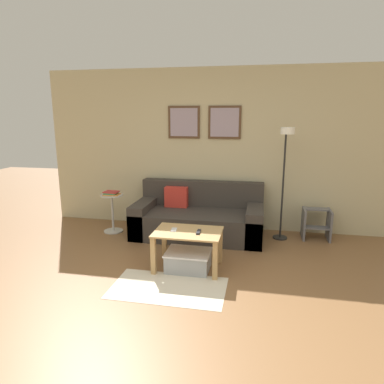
# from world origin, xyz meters

# --- Properties ---
(ground_plane) EXTENTS (16.00, 16.00, 0.00)m
(ground_plane) POSITION_xyz_m (0.00, 0.00, 0.00)
(ground_plane) COLOR brown
(wall_back) EXTENTS (5.60, 0.09, 2.55)m
(wall_back) POSITION_xyz_m (-0.00, 2.86, 1.28)
(wall_back) COLOR #C6BC93
(wall_back) RESTS_ON ground_plane
(area_rug) EXTENTS (1.24, 0.71, 0.01)m
(area_rug) POSITION_xyz_m (-0.19, 0.66, 0.00)
(area_rug) COLOR beige
(area_rug) RESTS_ON ground_plane
(couch) EXTENTS (1.94, 0.93, 0.80)m
(couch) POSITION_xyz_m (-0.17, 2.38, 0.27)
(couch) COLOR #38332D
(couch) RESTS_ON ground_plane
(coffee_table) EXTENTS (0.80, 0.55, 0.47)m
(coffee_table) POSITION_xyz_m (-0.08, 1.19, 0.37)
(coffee_table) COLOR tan
(coffee_table) RESTS_ON ground_plane
(storage_bin) EXTENTS (0.53, 0.41, 0.23)m
(storage_bin) POSITION_xyz_m (-0.07, 1.15, 0.12)
(storage_bin) COLOR #9EA3A8
(storage_bin) RESTS_ON ground_plane
(floor_lamp) EXTENTS (0.21, 0.48, 1.67)m
(floor_lamp) POSITION_xyz_m (1.07, 2.31, 1.17)
(floor_lamp) COLOR black
(floor_lamp) RESTS_ON ground_plane
(side_table) EXTENTS (0.36, 0.36, 0.61)m
(side_table) POSITION_xyz_m (-1.54, 2.27, 0.36)
(side_table) COLOR silver
(side_table) RESTS_ON ground_plane
(book_stack) EXTENTS (0.25, 0.19, 0.05)m
(book_stack) POSITION_xyz_m (-1.53, 2.25, 0.63)
(book_stack) COLOR #D18438
(book_stack) RESTS_ON side_table
(remote_control) EXTENTS (0.04, 0.15, 0.02)m
(remote_control) POSITION_xyz_m (0.05, 1.16, 0.48)
(remote_control) COLOR #232328
(remote_control) RESTS_ON coffee_table
(cell_phone) EXTENTS (0.08, 0.15, 0.01)m
(cell_phone) POSITION_xyz_m (-0.26, 1.20, 0.48)
(cell_phone) COLOR silver
(cell_phone) RESTS_ON coffee_table
(step_stool) EXTENTS (0.40, 0.35, 0.45)m
(step_stool) POSITION_xyz_m (1.59, 2.57, 0.24)
(step_stool) COLOR slate
(step_stool) RESTS_ON ground_plane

